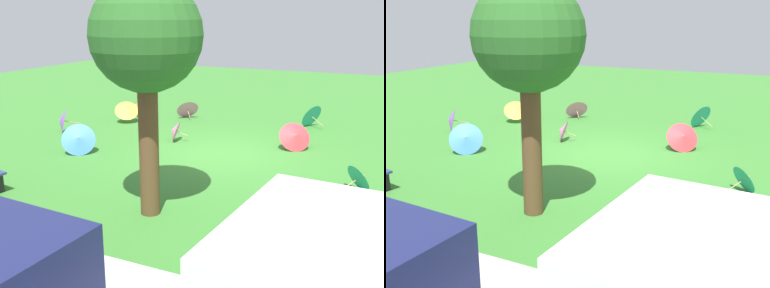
% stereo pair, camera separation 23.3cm
% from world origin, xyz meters
% --- Properties ---
extents(ground, '(40.00, 40.00, 0.00)m').
position_xyz_m(ground, '(0.00, 0.00, 0.00)').
color(ground, '#387A2D').
extents(shade_tree, '(2.07, 2.07, 4.46)m').
position_xyz_m(shade_tree, '(-0.15, 4.34, 3.34)').
color(shade_tree, brown).
rests_on(shade_tree, ground).
extents(parasol_red_0, '(1.12, 1.04, 0.82)m').
position_xyz_m(parasol_red_0, '(-1.71, -1.22, 0.41)').
color(parasol_red_0, tan).
rests_on(parasol_red_0, ground).
extents(parasol_pink_0, '(0.68, 0.72, 0.66)m').
position_xyz_m(parasol_pink_0, '(1.87, -0.60, 0.33)').
color(parasol_pink_0, tan).
rests_on(parasol_pink_0, ground).
extents(parasol_orange_0, '(0.90, 0.92, 0.66)m').
position_xyz_m(parasol_orange_0, '(4.93, -3.26, 0.33)').
color(parasol_orange_0, tan).
rests_on(parasol_orange_0, ground).
extents(parasol_yellow_0, '(1.10, 1.08, 0.79)m').
position_xyz_m(parasol_yellow_0, '(4.57, -2.10, 0.47)').
color(parasol_yellow_0, tan).
rests_on(parasol_yellow_0, ground).
extents(parasol_purple_0, '(0.85, 0.82, 0.80)m').
position_xyz_m(parasol_purple_0, '(5.72, 0.01, 0.40)').
color(parasol_purple_0, tan).
rests_on(parasol_purple_0, ground).
extents(parasol_blue_0, '(1.13, 1.08, 0.89)m').
position_xyz_m(parasol_blue_0, '(3.65, 1.76, 0.45)').
color(parasol_blue_0, tan).
rests_on(parasol_blue_0, ground).
extents(parasol_teal_1, '(0.78, 0.79, 0.66)m').
position_xyz_m(parasol_teal_1, '(-3.75, 1.36, 0.33)').
color(parasol_teal_1, tan).
rests_on(parasol_teal_1, ground).
extents(parasol_pink_2, '(1.04, 1.02, 0.76)m').
position_xyz_m(parasol_pink_2, '(2.94, -3.71, 0.38)').
color(parasol_pink_2, tan).
rests_on(parasol_pink_2, ground).
extents(parasol_teal_2, '(0.99, 1.00, 0.85)m').
position_xyz_m(parasol_teal_2, '(-1.50, -4.26, 0.42)').
color(parasol_teal_2, tan).
rests_on(parasol_teal_2, ground).
extents(parasol_yellow_1, '(1.03, 1.01, 0.75)m').
position_xyz_m(parasol_yellow_1, '(-2.45, 3.17, 0.47)').
color(parasol_yellow_1, tan).
rests_on(parasol_yellow_1, ground).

